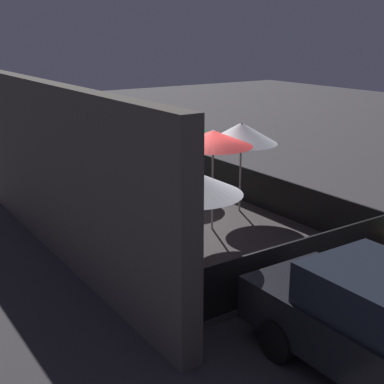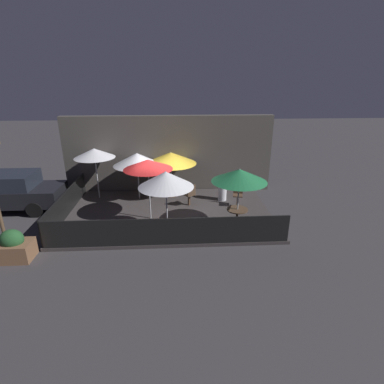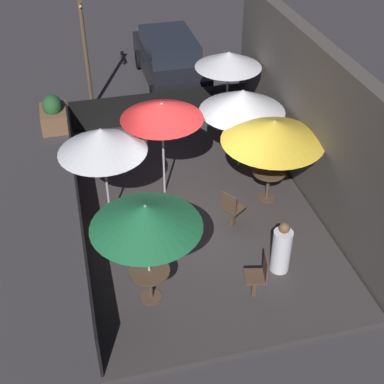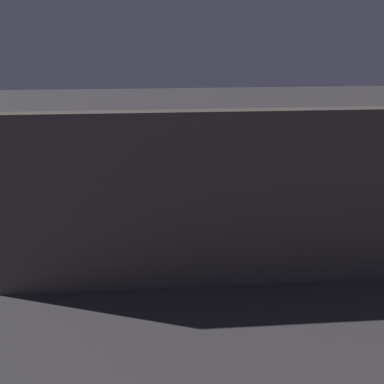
{
  "view_description": "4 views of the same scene",
  "coord_description": "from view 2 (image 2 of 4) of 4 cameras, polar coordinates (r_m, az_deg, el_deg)",
  "views": [
    {
      "loc": [
        -10.38,
        6.54,
        4.65
      ],
      "look_at": [
        -0.4,
        -0.18,
        1.02
      ],
      "focal_mm": 50.0,
      "sensor_mm": 36.0,
      "label": 1
    },
    {
      "loc": [
        0.29,
        -11.25,
        5.29
      ],
      "look_at": [
        0.93,
        -0.3,
        1.09
      ],
      "focal_mm": 28.0,
      "sensor_mm": 36.0,
      "label": 2
    },
    {
      "loc": [
        9.42,
        -2.4,
        7.85
      ],
      "look_at": [
        0.61,
        -0.21,
        1.02
      ],
      "focal_mm": 50.0,
      "sensor_mm": 36.0,
      "label": 3
    },
    {
      "loc": [
        1.86,
        12.99,
        5.36
      ],
      "look_at": [
        0.71,
        0.25,
        1.18
      ],
      "focal_mm": 50.0,
      "sensor_mm": 36.0,
      "label": 4
    }
  ],
  "objects": [
    {
      "name": "dining_table_0",
      "position": [
        11.02,
        8.6,
        -3.98
      ],
      "size": [
        0.76,
        0.76,
        0.73
      ],
      "color": "#4C3828",
      "rests_on": "patio_deck"
    },
    {
      "name": "patio_umbrella_5",
      "position": [
        13.3,
        -10.44,
        6.16
      ],
      "size": [
        2.08,
        2.08,
        2.12
      ],
      "color": "#B2B2B7",
      "rests_on": "patio_deck"
    },
    {
      "name": "patio_umbrella_4",
      "position": [
        13.79,
        -18.11,
        7.05
      ],
      "size": [
        1.77,
        1.77,
        2.31
      ],
      "color": "#B2B2B7",
      "rests_on": "patio_deck"
    },
    {
      "name": "fence_side_left",
      "position": [
        12.95,
        -22.79,
        -2.03
      ],
      "size": [
        0.05,
        5.04,
        0.95
      ],
      "color": "black",
      "rests_on": "patio_deck"
    },
    {
      "name": "building_wall",
      "position": [
        14.52,
        -4.4,
        7.13
      ],
      "size": [
        9.84,
        0.36,
        3.67
      ],
      "color": "#4C4742",
      "rests_on": "ground_plane"
    },
    {
      "name": "dining_table_1",
      "position": [
        13.77,
        -3.94,
        1.55
      ],
      "size": [
        0.77,
        0.77,
        0.77
      ],
      "color": "#4C3828",
      "rests_on": "patio_deck"
    },
    {
      "name": "patio_chair_1",
      "position": [
        12.74,
        -0.38,
        -0.42
      ],
      "size": [
        0.56,
        0.56,
        0.95
      ],
      "rotation": [
        0.0,
        0.0,
        2.18
      ],
      "color": "#4C3828",
      "rests_on": "patio_deck"
    },
    {
      "name": "patio_umbrella_0",
      "position": [
        10.5,
        9.02,
        3.13
      ],
      "size": [
        1.96,
        1.96,
        2.23
      ],
      "color": "#B2B2B7",
      "rests_on": "patio_deck"
    },
    {
      "name": "ground_plane",
      "position": [
        12.43,
        -4.36,
        -4.29
      ],
      "size": [
        60.0,
        60.0,
        0.0
      ],
      "primitive_type": "plane",
      "color": "#383538"
    },
    {
      "name": "patio_deck",
      "position": [
        12.41,
        -4.36,
        -4.04
      ],
      "size": [
        8.24,
        5.24,
        0.12
      ],
      "color": "#383333",
      "rests_on": "ground_plane"
    },
    {
      "name": "patron_0",
      "position": [
        13.42,
        5.81,
        0.59
      ],
      "size": [
        0.48,
        0.48,
        1.19
      ],
      "rotation": [
        0.0,
        0.0,
        4.41
      ],
      "color": "silver",
      "rests_on": "patio_deck"
    },
    {
      "name": "patio_umbrella_3",
      "position": [
        11.15,
        -8.4,
        5.2
      ],
      "size": [
        1.84,
        1.84,
        2.37
      ],
      "color": "#B2B2B7",
      "rests_on": "patio_deck"
    },
    {
      "name": "fence_front",
      "position": [
        9.86,
        -4.65,
        -7.55
      ],
      "size": [
        8.04,
        0.05,
        0.95
      ],
      "color": "black",
      "rests_on": "patio_deck"
    },
    {
      "name": "patio_chair_0",
      "position": [
        12.89,
        8.73,
        -0.39
      ],
      "size": [
        0.48,
        0.48,
        0.96
      ],
      "rotation": [
        0.0,
        0.0,
        -1.78
      ],
      "color": "#4C3828",
      "rests_on": "patio_deck"
    },
    {
      "name": "patio_umbrella_2",
      "position": [
        9.82,
        -5.01,
        2.41
      ],
      "size": [
        1.85,
        1.85,
        2.33
      ],
      "color": "#B2B2B7",
      "rests_on": "patio_deck"
    },
    {
      "name": "patio_umbrella_1",
      "position": [
        13.41,
        -4.07,
        6.5
      ],
      "size": [
        2.3,
        2.3,
        2.09
      ],
      "color": "#B2B2B7",
      "rests_on": "patio_deck"
    },
    {
      "name": "planter_box",
      "position": [
        10.83,
        -30.85,
        -8.97
      ],
      "size": [
        1.07,
        0.75,
        1.01
      ],
      "color": "brown",
      "rests_on": "ground_plane"
    },
    {
      "name": "parked_car_0",
      "position": [
        14.75,
        -31.92,
        0.14
      ],
      "size": [
        4.56,
        1.81,
        1.62
      ],
      "rotation": [
        0.0,
        0.0,
        0.0
      ],
      "color": "black",
      "rests_on": "ground_plane"
    }
  ]
}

